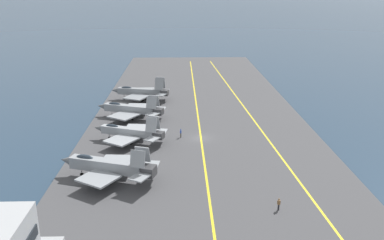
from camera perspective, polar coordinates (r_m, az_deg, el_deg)
ground_plane at (r=82.51m, az=1.25°, el=-2.79°), size 2000.00×2000.00×0.00m
carrier_deck at (r=82.44m, az=1.25°, el=-2.66°), size 196.61×48.64×0.40m
deck_stripe_foul_line at (r=84.08m, az=10.41°, el=-2.40°), size 176.66×10.79×0.01m
deck_stripe_centerline at (r=82.37m, az=1.26°, el=-2.53°), size 176.94×0.36×0.01m
parked_jet_nearest at (r=65.37m, az=-11.73°, el=-6.31°), size 12.17×16.50×6.03m
parked_jet_second at (r=80.32m, az=-8.73°, el=-1.65°), size 12.63×15.14×5.80m
parked_jet_third at (r=94.96m, az=-8.57°, el=1.53°), size 13.58×16.59×5.80m
parked_jet_fourth at (r=109.85m, az=-7.19°, el=3.98°), size 13.63×15.96×6.45m
crew_blue_vest at (r=82.31m, az=-1.59°, el=-1.80°), size 0.40×0.29×1.84m
crew_brown_vest at (r=57.86m, az=12.08°, el=-11.41°), size 0.34×0.43×1.77m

